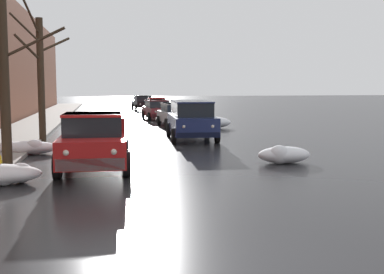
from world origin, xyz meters
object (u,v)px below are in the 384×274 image
sedan_maroon_parked_far_down_block (157,109)px  sedan_red_queued_behind_truck (157,106)px  suv_darkblue_parked_kerbside_close (191,119)px  bare_tree_mid_block (40,75)px  bare_tree_second_along_sidewalk (1,68)px  pickup_truck_red_approaching_near_lane (94,141)px  sedan_silver_parked_kerbside_mid (176,114)px  sedan_black_at_far_intersection (143,102)px

sedan_maroon_parked_far_down_block → sedan_red_queued_behind_truck: 5.66m
suv_darkblue_parked_kerbside_close → bare_tree_mid_block: bearing=179.8°
bare_tree_mid_block → suv_darkblue_parked_kerbside_close: bearing=-0.2°
bare_tree_second_along_sidewalk → bare_tree_mid_block: size_ratio=0.95×
bare_tree_second_along_sidewalk → sedan_red_queued_behind_truck: bare_tree_second_along_sidewalk is taller
bare_tree_mid_block → sedan_maroon_parked_far_down_block: bearing=64.0°
pickup_truck_red_approaching_near_lane → suv_darkblue_parked_kerbside_close: (4.31, 7.46, 0.11)m
sedan_maroon_parked_far_down_block → sedan_red_queued_behind_truck: same height
sedan_maroon_parked_far_down_block → bare_tree_second_along_sidewalk: bearing=-107.0°
pickup_truck_red_approaching_near_lane → sedan_red_queued_behind_truck: pickup_truck_red_approaching_near_lane is taller
sedan_silver_parked_kerbside_mid → sedan_red_queued_behind_truck: 11.84m
sedan_red_queued_behind_truck → sedan_black_at_far_intersection: size_ratio=1.02×
bare_tree_second_along_sidewalk → sedan_red_queued_behind_truck: 28.29m
sedan_black_at_far_intersection → bare_tree_second_along_sidewalk: bearing=-100.6°
sedan_red_queued_behind_truck → bare_tree_mid_block: bearing=-110.4°
bare_tree_second_along_sidewalk → sedan_maroon_parked_far_down_block: bearing=73.0°
sedan_silver_parked_kerbside_mid → sedan_maroon_parked_far_down_block: 6.22m
sedan_maroon_parked_far_down_block → sedan_silver_parked_kerbside_mid: bearing=-85.4°
bare_tree_second_along_sidewalk → pickup_truck_red_approaching_near_lane: 3.37m
bare_tree_second_along_sidewalk → sedan_maroon_parked_far_down_block: 22.75m
pickup_truck_red_approaching_near_lane → bare_tree_mid_block: bearing=108.0°
bare_tree_second_along_sidewalk → bare_tree_mid_block: bearing=89.7°
bare_tree_second_along_sidewalk → sedan_red_queued_behind_truck: (7.15, 27.28, -2.29)m
bare_tree_second_along_sidewalk → sedan_maroon_parked_far_down_block: (6.61, 21.65, -2.30)m
suv_darkblue_parked_kerbside_close → sedan_maroon_parked_far_down_block: suv_darkblue_parked_kerbside_close is taller
bare_tree_second_along_sidewalk → bare_tree_mid_block: bare_tree_mid_block is taller
sedan_red_queued_behind_truck → sedan_black_at_far_intersection: bearing=94.1°
sedan_silver_parked_kerbside_mid → sedan_black_at_far_intersection: (-0.52, 19.71, 0.00)m
bare_tree_mid_block → bare_tree_second_along_sidewalk: bearing=-90.3°
suv_darkblue_parked_kerbside_close → sedan_silver_parked_kerbside_mid: suv_darkblue_parked_kerbside_close is taller
pickup_truck_red_approaching_near_lane → sedan_silver_parked_kerbside_mid: (4.63, 14.73, -0.13)m
bare_tree_second_along_sidewalk → sedan_black_at_far_intersection: bare_tree_second_along_sidewalk is taller
sedan_silver_parked_kerbside_mid → sedan_red_queued_behind_truck: bearing=89.8°
bare_tree_mid_block → sedan_red_queued_behind_truck: (7.11, 19.08, -2.26)m
bare_tree_mid_block → sedan_black_at_far_intersection: size_ratio=1.44×
bare_tree_mid_block → pickup_truck_red_approaching_near_lane: bearing=-72.0°
suv_darkblue_parked_kerbside_close → sedan_black_at_far_intersection: 26.98m
bare_tree_mid_block → sedan_silver_parked_kerbside_mid: bearing=45.7°
pickup_truck_red_approaching_near_lane → sedan_black_at_far_intersection: size_ratio=1.20×
sedan_maroon_parked_far_down_block → sedan_red_queued_behind_truck: size_ratio=0.92×
suv_darkblue_parked_kerbside_close → sedan_maroon_parked_far_down_block: size_ratio=1.18×
bare_tree_mid_block → suv_darkblue_parked_kerbside_close: (6.74, -0.03, -2.02)m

